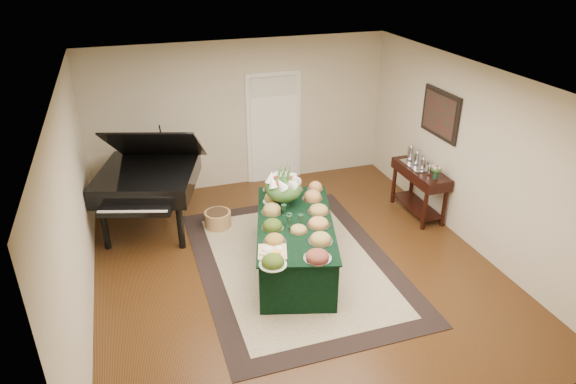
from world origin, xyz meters
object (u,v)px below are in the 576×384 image
object	(u,v)px
buffet_table	(295,244)
floral_centerpiece	(284,185)
mahogany_sideboard	(420,179)
grand_piano	(148,178)

from	to	relation	value
buffet_table	floral_centerpiece	world-z (taller)	floral_centerpiece
mahogany_sideboard	floral_centerpiece	bearing A→B (deg)	-172.13
buffet_table	grand_piano	xyz separation A→B (m)	(-1.82, 1.77, 0.52)
floral_centerpiece	grand_piano	size ratio (longest dim) A/B	0.26
floral_centerpiece	grand_piano	world-z (taller)	grand_piano
grand_piano	mahogany_sideboard	world-z (taller)	grand_piano
buffet_table	floral_centerpiece	xyz separation A→B (m)	(0.00, 0.52, 0.68)
buffet_table	mahogany_sideboard	world-z (taller)	mahogany_sideboard
buffet_table	floral_centerpiece	bearing A→B (deg)	89.62
buffet_table	floral_centerpiece	distance (m)	0.86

